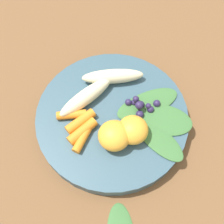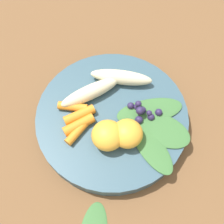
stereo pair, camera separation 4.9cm
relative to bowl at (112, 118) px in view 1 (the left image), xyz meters
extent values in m
plane|color=brown|center=(0.00, 0.00, -0.02)|extent=(2.40, 2.40, 0.00)
cylinder|color=#385666|center=(0.00, 0.00, 0.00)|extent=(0.28, 0.28, 0.03)
ellipsoid|color=beige|center=(-0.04, 0.04, 0.03)|extent=(0.12, 0.07, 0.03)
ellipsoid|color=beige|center=(0.02, 0.07, 0.03)|extent=(0.12, 0.05, 0.03)
ellipsoid|color=#F4A833|center=(0.02, -0.05, 0.03)|extent=(0.05, 0.05, 0.04)
ellipsoid|color=#F4A833|center=(-0.01, -0.05, 0.04)|extent=(0.06, 0.06, 0.04)
cylinder|color=orange|center=(-0.07, 0.02, 0.02)|extent=(0.06, 0.03, 0.01)
cylinder|color=orange|center=(-0.06, 0.00, 0.02)|extent=(0.06, 0.04, 0.02)
cylinder|color=orange|center=(-0.06, -0.02, 0.02)|extent=(0.06, 0.04, 0.02)
cylinder|color=orange|center=(-0.06, -0.03, 0.02)|extent=(0.05, 0.05, 0.01)
sphere|color=#2D234C|center=(0.08, -0.01, 0.02)|extent=(0.01, 0.01, 0.01)
sphere|color=#2D234C|center=(0.04, 0.01, 0.02)|extent=(0.01, 0.01, 0.01)
sphere|color=#2D234C|center=(0.05, -0.02, 0.02)|extent=(0.01, 0.01, 0.01)
sphere|color=#2D234C|center=(0.05, 0.01, 0.02)|extent=(0.01, 0.01, 0.01)
sphere|color=#2D234C|center=(0.05, -0.01, 0.03)|extent=(0.01, 0.01, 0.01)
sphere|color=#2D234C|center=(0.07, -0.01, 0.03)|extent=(0.01, 0.01, 0.01)
sphere|color=#2D234C|center=(0.05, 0.01, 0.03)|extent=(0.01, 0.01, 0.01)
sphere|color=#2D234C|center=(0.07, -0.01, 0.02)|extent=(0.01, 0.01, 0.01)
sphere|color=#2D234C|center=(0.06, 0.00, 0.02)|extent=(0.01, 0.01, 0.01)
ellipsoid|color=#3D7038|center=(0.06, -0.07, 0.02)|extent=(0.09, 0.12, 0.01)
ellipsoid|color=#3D7038|center=(0.08, -0.04, 0.02)|extent=(0.12, 0.11, 0.01)
ellipsoid|color=#3D7038|center=(0.07, 0.00, 0.02)|extent=(0.13, 0.06, 0.01)
camera|label=1|loc=(-0.07, -0.21, 0.46)|focal=43.92mm
camera|label=2|loc=(-0.02, -0.22, 0.46)|focal=43.92mm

